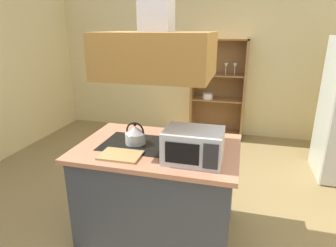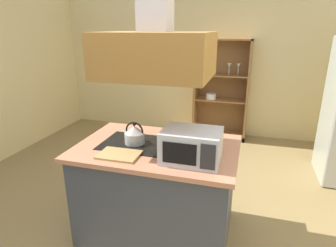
% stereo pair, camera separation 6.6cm
% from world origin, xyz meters
% --- Properties ---
extents(ground_plane, '(7.80, 7.80, 0.00)m').
position_xyz_m(ground_plane, '(0.00, 0.00, 0.00)').
color(ground_plane, olive).
extents(wall_back, '(6.00, 0.12, 2.70)m').
position_xyz_m(wall_back, '(0.00, 3.00, 1.35)').
color(wall_back, beige).
rests_on(wall_back, ground).
extents(kitchen_island, '(1.44, 0.98, 0.90)m').
position_xyz_m(kitchen_island, '(-0.19, -0.01, 0.45)').
color(kitchen_island, '#3A3E47').
rests_on(kitchen_island, ground).
extents(range_hood, '(0.90, 0.70, 1.18)m').
position_xyz_m(range_hood, '(-0.18, -0.01, 1.80)').
color(range_hood, olive).
extents(dish_cabinet, '(0.94, 0.40, 1.74)m').
position_xyz_m(dish_cabinet, '(0.09, 2.78, 0.77)').
color(dish_cabinet, olive).
rests_on(dish_cabinet, ground).
extents(kettle, '(0.18, 0.18, 0.21)m').
position_xyz_m(kettle, '(-0.40, -0.01, 0.99)').
color(kettle, '#BBC0BC').
rests_on(kettle, kitchen_island).
extents(cutting_board, '(0.34, 0.25, 0.02)m').
position_xyz_m(cutting_board, '(-0.42, -0.29, 0.91)').
color(cutting_board, '#A9884F').
rests_on(cutting_board, kitchen_island).
extents(microwave, '(0.46, 0.35, 0.26)m').
position_xyz_m(microwave, '(0.17, -0.22, 1.03)').
color(microwave, '#B7BABF').
rests_on(microwave, kitchen_island).
extents(wine_glass_on_counter, '(0.08, 0.08, 0.21)m').
position_xyz_m(wine_glass_on_counter, '(0.18, 0.08, 1.05)').
color(wine_glass_on_counter, silver).
rests_on(wine_glass_on_counter, kitchen_island).
extents(fruit_bowl, '(0.21, 0.21, 0.13)m').
position_xyz_m(fruit_bowl, '(-0.11, 0.31, 0.95)').
color(fruit_bowl, '#4C7299').
rests_on(fruit_bowl, kitchen_island).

